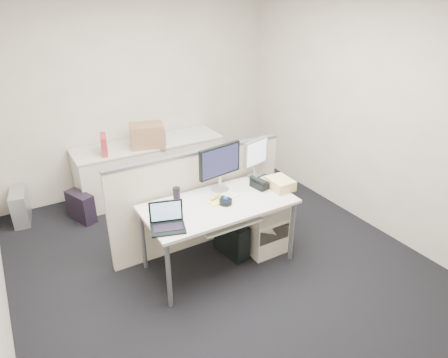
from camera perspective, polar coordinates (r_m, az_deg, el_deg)
floor at (r=4.36m, az=-0.71°, el=-11.90°), size 4.00×4.50×0.01m
wall_back at (r=5.67m, az=-12.44°, el=11.88°), size 4.00×0.02×2.70m
wall_right at (r=4.94m, az=20.02°, el=8.90°), size 0.02×4.50×2.70m
desk at (r=3.98m, az=-0.76°, el=-4.27°), size 1.50×0.75×0.73m
keyboard_tray at (r=3.87m, az=0.58°, el=-5.99°), size 0.62×0.32×0.02m
drawer_pedestal at (r=4.45m, az=5.13°, el=-5.94°), size 0.40×0.55×0.65m
cubicle_partition at (r=4.38m, az=-3.65°, el=-3.03°), size 2.00×0.06×1.10m
back_counter at (r=5.70m, az=-10.44°, el=1.57°), size 2.00×0.60×0.72m
monitor_main at (r=4.09m, az=-0.61°, el=1.53°), size 0.52×0.27×0.50m
monitor_small at (r=4.41m, az=4.49°, el=2.88°), size 0.39×0.26×0.43m
laptop at (r=3.52m, az=-8.11°, el=-5.57°), size 0.36×0.31×0.23m
trackball at (r=3.92m, az=0.23°, el=-3.26°), size 0.14×0.14×0.05m
desk_phone at (r=4.28m, az=5.68°, el=-0.54°), size 0.27×0.23×0.08m
paper_stack at (r=4.10m, az=0.13°, el=-2.18°), size 0.23×0.28×0.01m
sticky_pad at (r=3.93m, az=-1.40°, el=-3.54°), size 0.10×0.10×0.01m
travel_mug at (r=3.95m, az=-6.77°, el=-2.39°), size 0.07×0.07×0.15m
banana at (r=4.03m, az=-1.14°, el=-2.52°), size 0.17×0.10×0.04m
cellphone at (r=4.03m, az=0.12°, el=-2.71°), size 0.08×0.10×0.01m
manila_folders at (r=4.25m, az=8.02°, el=-0.66°), size 0.23×0.29×0.11m
keyboard at (r=3.91m, az=0.91°, el=-5.23°), size 0.47×0.18×0.03m
pc_tower_desk at (r=4.37m, az=1.09°, el=-8.48°), size 0.23×0.44×0.39m
pc_tower_spare_dark at (r=5.29m, az=-19.77°, el=-3.75°), size 0.30×0.43×0.37m
pc_tower_spare_silver at (r=5.55m, az=-27.09°, el=-3.53°), size 0.24×0.46×0.41m
cardboard_box_left at (r=5.38m, az=-10.92°, el=6.06°), size 0.50×0.42×0.32m
cardboard_box_right at (r=5.41m, az=-10.39°, el=5.71°), size 0.32×0.25×0.23m
red_binder at (r=5.27m, az=-16.76°, el=4.63°), size 0.14×0.29×0.27m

